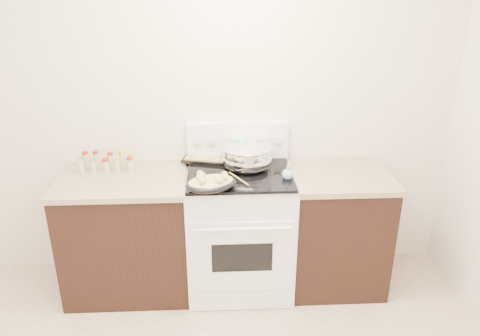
{
  "coord_description": "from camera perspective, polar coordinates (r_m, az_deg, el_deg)",
  "views": [
    {
      "loc": [
        0.2,
        -1.63,
        2.27
      ],
      "look_at": [
        0.35,
        1.37,
        1.0
      ],
      "focal_mm": 35.0,
      "sensor_mm": 36.0,
      "label": 1
    }
  ],
  "objects": [
    {
      "name": "blue_ladle",
      "position": [
        3.25,
        5.83,
        -0.64
      ],
      "size": [
        0.09,
        0.27,
        0.1
      ],
      "color": "#7FB7BE",
      "rests_on": "kitchen_range"
    },
    {
      "name": "counter_right",
      "position": [
        3.66,
        11.54,
        -7.19
      ],
      "size": [
        0.73,
        0.67,
        0.92
      ],
      "color": "black",
      "rests_on": "ground"
    },
    {
      "name": "kitchen_range",
      "position": [
        3.54,
        -0.04,
        -7.29
      ],
      "size": [
        0.78,
        0.73,
        1.22
      ],
      "color": "white",
      "rests_on": "ground"
    },
    {
      "name": "spice_jars",
      "position": [
        3.56,
        -16.05,
        0.71
      ],
      "size": [
        0.39,
        0.15,
        0.13
      ],
      "color": "#BFB28C",
      "rests_on": "counter_left"
    },
    {
      "name": "roasting_pan",
      "position": [
        3.06,
        -3.6,
        -1.8
      ],
      "size": [
        0.41,
        0.34,
        0.11
      ],
      "color": "black",
      "rests_on": "kitchen_range"
    },
    {
      "name": "baking_sheet",
      "position": [
        3.57,
        -3.4,
        1.41
      ],
      "size": [
        0.46,
        0.38,
        0.06
      ],
      "color": "black",
      "rests_on": "kitchen_range"
    },
    {
      "name": "room_shell",
      "position": [
        1.73,
        -9.35,
        3.56
      ],
      "size": [
        4.1,
        3.6,
        2.75
      ],
      "color": "silver",
      "rests_on": "ground"
    },
    {
      "name": "counter_left",
      "position": [
        3.62,
        -13.43,
        -7.77
      ],
      "size": [
        0.93,
        0.67,
        0.92
      ],
      "color": "black",
      "rests_on": "ground"
    },
    {
      "name": "wooden_spoon",
      "position": [
        3.15,
        -0.71,
        -1.75
      ],
      "size": [
        0.14,
        0.23,
        0.04
      ],
      "color": "#9E8248",
      "rests_on": "kitchen_range"
    },
    {
      "name": "mixing_bowl",
      "position": [
        3.37,
        0.87,
        1.36
      ],
      "size": [
        0.41,
        0.41,
        0.22
      ],
      "color": "silver",
      "rests_on": "kitchen_range"
    }
  ]
}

